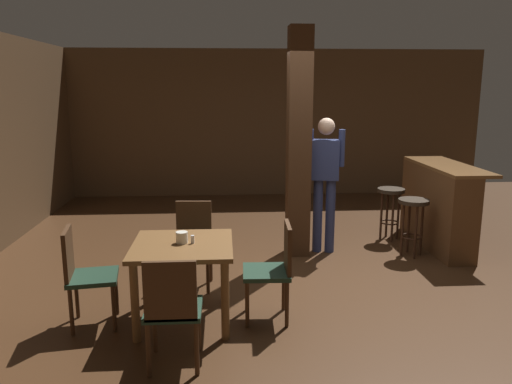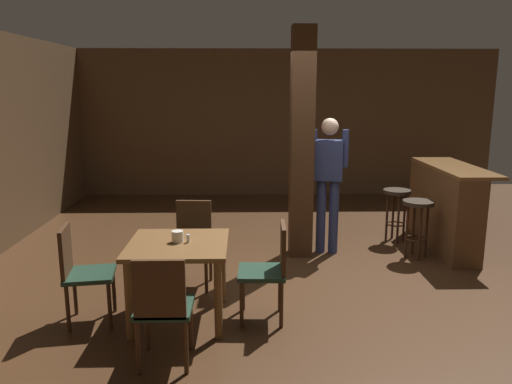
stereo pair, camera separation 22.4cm
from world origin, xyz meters
TOP-DOWN VIEW (x-y plane):
  - ground_plane at (0.00, 0.00)m, footprint 10.80×10.80m
  - wall_back at (0.00, 4.50)m, footprint 8.00×0.10m
  - pillar at (-0.13, 0.83)m, footprint 0.28×0.28m
  - dining_table at (-1.43, -0.95)m, footprint 0.88×0.88m
  - chair_north at (-1.39, -0.11)m, footprint 0.45×0.45m
  - chair_east at (-0.61, -0.97)m, footprint 0.43×0.43m
  - chair_south at (-1.45, -1.76)m, footprint 0.42×0.42m
  - chair_west at (-2.29, -1.00)m, footprint 0.48×0.48m
  - napkin_cup at (-1.44, -0.93)m, footprint 0.11×0.11m
  - salt_shaker at (-1.34, -0.95)m, footprint 0.03×0.03m
  - standing_person at (0.22, 0.90)m, footprint 0.47×0.27m
  - bar_counter at (1.77, 1.05)m, footprint 0.56×1.65m
  - bar_stool_near at (1.30, 0.67)m, footprint 0.38×0.38m
  - bar_stool_mid at (1.24, 1.36)m, footprint 0.37×0.37m

SIDE VIEW (x-z plane):
  - ground_plane at x=0.00m, z-range 0.00..0.00m
  - chair_north at x=-1.39m, z-range 0.06..0.95m
  - chair_east at x=-0.61m, z-range 0.06..0.95m
  - chair_south at x=-1.45m, z-range 0.06..0.95m
  - chair_west at x=-2.29m, z-range 0.06..0.95m
  - bar_stool_mid at x=1.24m, z-range 0.19..0.91m
  - bar_stool_near at x=1.30m, z-range 0.19..0.92m
  - bar_counter at x=1.77m, z-range 0.01..1.11m
  - dining_table at x=-1.43m, z-range 0.24..0.97m
  - salt_shaker at x=-1.34m, z-range 0.73..0.80m
  - napkin_cup at x=-1.44m, z-range 0.73..0.83m
  - standing_person at x=0.22m, z-range 0.14..1.86m
  - wall_back at x=0.00m, z-range 0.00..2.80m
  - pillar at x=-0.13m, z-range 0.00..2.80m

